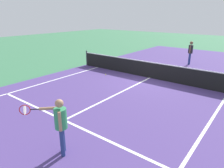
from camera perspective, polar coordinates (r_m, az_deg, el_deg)
The scene contains 10 objects.
ground_plane at distance 12.15m, azimuth 10.59°, elevation 1.71°, with size 60.00×60.00×0.00m, color #38724C.
court_surface_inbounds at distance 12.15m, azimuth 10.59°, elevation 1.71°, with size 10.62×24.40×0.00m, color #4C387A.
line_sideline_left at distance 10.93m, azimuth -25.26°, elevation -1.79°, with size 0.10×11.89×0.01m, color white.
line_sideline_right at distance 5.78m, azimuth 19.70°, elevation -20.06°, with size 0.10×11.89×0.01m, color white.
line_service_near at distance 7.46m, azimuth -13.32°, elevation -9.87°, with size 8.22×0.10×0.01m, color white.
line_center_service at distance 9.56m, azimuth 1.61°, elevation -2.74°, with size 0.10×6.40×0.01m, color white.
net at distance 12.01m, azimuth 10.73°, elevation 3.95°, with size 10.40×0.09×1.07m.
player_near at distance 5.41m, azimuth -14.50°, elevation -10.07°, with size 1.00×0.79×1.57m.
player_far at distance 16.04m, azimuth 21.20°, elevation 8.81°, with size 0.32×0.42×1.71m.
tennis_ball_near_net at distance 12.49m, azimuth -1.79°, elevation 2.67°, with size 0.07×0.07×0.07m, color #CCE033.
Camera 1 is at (5.23, -10.38, 3.54)m, focal length 32.53 mm.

